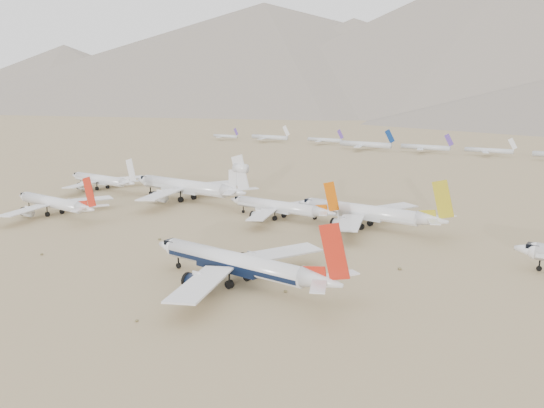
{
  "coord_description": "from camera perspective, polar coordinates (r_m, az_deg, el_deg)",
  "views": [
    {
      "loc": [
        87.15,
        -87.53,
        41.64
      ],
      "look_at": [
        -15.12,
        49.82,
        7.0
      ],
      "focal_mm": 35.0,
      "sensor_mm": 36.0,
      "label": 1
    }
  ],
  "objects": [
    {
      "name": "ground",
      "position": [
        130.35,
        -7.84,
        -7.3
      ],
      "size": [
        7000.0,
        7000.0,
        0.0
      ],
      "primitive_type": "plane",
      "color": "olive",
      "rests_on": "ground"
    },
    {
      "name": "main_airliner",
      "position": [
        119.45,
        -3.37,
        -6.47
      ],
      "size": [
        51.02,
        49.83,
        18.0
      ],
      "color": "white",
      "rests_on": "ground"
    },
    {
      "name": "second_airliner",
      "position": [
        203.85,
        -22.28,
        0.07
      ],
      "size": [
        45.17,
        44.15,
        16.01
      ],
      "color": "white",
      "rests_on": "ground"
    },
    {
      "name": "row2_gold_tail",
      "position": [
        173.21,
        10.29,
        -0.93
      ],
      "size": [
        51.06,
        49.94,
        18.18
      ],
      "color": "white",
      "rests_on": "ground"
    },
    {
      "name": "row2_orange_tail",
      "position": [
        182.97,
        0.94,
        -0.35
      ],
      "size": [
        42.83,
        41.9,
        15.28
      ],
      "color": "white",
      "rests_on": "ground"
    },
    {
      "name": "row2_white_trijet",
      "position": [
        217.01,
        -8.85,
        1.86
      ],
      "size": [
        58.98,
        57.64,
        20.9
      ],
      "color": "white",
      "rests_on": "ground"
    },
    {
      "name": "row2_white_twin",
      "position": [
        254.25,
        -17.76,
        2.47
      ],
      "size": [
        44.03,
        43.08,
        15.73
      ],
      "color": "white",
      "rests_on": "ground"
    },
    {
      "name": "distant_storage_row",
      "position": [
        406.28,
        24.48,
        5.16
      ],
      "size": [
        532.03,
        62.2,
        15.01
      ],
      "color": "silver",
      "rests_on": "ground"
    },
    {
      "name": "desert_scrub",
      "position": [
        113.29,
        -18.88,
        -10.62
      ],
      "size": [
        261.14,
        121.67,
        0.63
      ],
      "color": "brown",
      "rests_on": "ground"
    }
  ]
}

